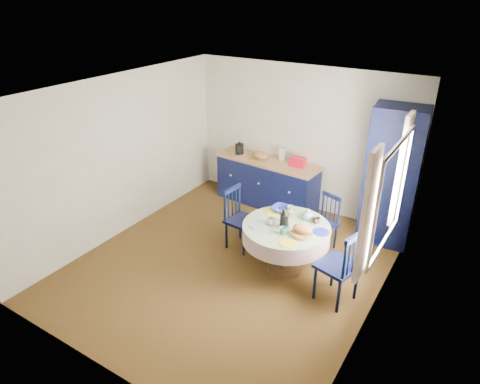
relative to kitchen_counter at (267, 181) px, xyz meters
The scene contains 17 objects.
floor 2.07m from the kitchen_counter, 76.22° to the right, with size 4.50×4.50×0.00m, color black.
ceiling 2.88m from the kitchen_counter, 76.22° to the right, with size 4.50×4.50×0.00m, color white.
wall_back 0.98m from the kitchen_counter, 31.07° to the left, with size 4.00×0.02×2.50m, color white.
wall_left 2.61m from the kitchen_counter, 127.77° to the right, with size 0.02×4.50×2.50m, color white.
wall_right 3.26m from the kitchen_counter, 38.31° to the right, with size 0.02×4.50×2.50m, color white.
window 3.14m from the kitchen_counter, 34.29° to the right, with size 0.10×1.74×1.45m.
kitchen_counter is the anchor object (origin of this frame).
pantry_cabinet 2.23m from the kitchen_counter, ahead, with size 0.80×0.61×2.14m.
dining_table 2.06m from the kitchen_counter, 53.96° to the right, with size 1.19×1.19×1.00m.
chair_left 1.50m from the kitchen_counter, 77.20° to the right, with size 0.44×0.46×0.95m.
chair_far 1.63m from the kitchen_counter, 29.59° to the right, with size 0.47×0.46×0.84m.
chair_right 2.79m from the kitchen_counter, 42.41° to the right, with size 0.55×0.57×1.05m.
mug_a 2.03m from the kitchen_counter, 60.14° to the right, with size 0.12×0.12×0.09m, color silver.
mug_b 2.28m from the kitchen_counter, 56.22° to the right, with size 0.10×0.10×0.10m, color #33736B.
mug_c 2.07m from the kitchen_counter, 42.62° to the right, with size 0.11×0.11×0.09m, color black.
mug_d 1.70m from the kitchen_counter, 50.04° to the right, with size 0.10×0.10×0.09m, color silver.
cobalt_bowl 1.67m from the kitchen_counter, 54.33° to the right, with size 0.28×0.28×0.07m, color navy.
Camera 1 is at (2.82, -4.25, 3.64)m, focal length 32.00 mm.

